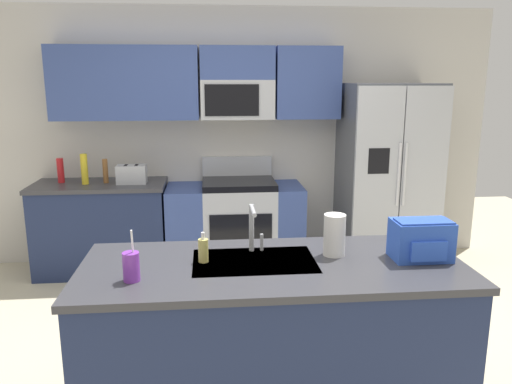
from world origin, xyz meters
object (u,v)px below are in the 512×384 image
(sink_faucet, at_px, (253,225))
(paper_towel_roll, at_px, (334,235))
(range_oven, at_px, (235,224))
(bottle_yellow, at_px, (84,169))
(bottle_red, at_px, (61,170))
(refrigerator, at_px, (387,177))
(backpack, at_px, (421,239))
(pepper_mill, at_px, (105,171))
(drink_cup_purple, at_px, (131,266))
(soap_dispenser, at_px, (203,250))
(toaster, at_px, (132,174))

(sink_faucet, xyz_separation_m, paper_towel_roll, (0.46, -0.09, -0.05))
(paper_towel_roll, bearing_deg, range_oven, 101.52)
(range_oven, height_order, bottle_yellow, bottle_yellow)
(range_oven, bearing_deg, bottle_red, 178.08)
(refrigerator, relative_size, backpack, 5.78)
(refrigerator, height_order, backpack, refrigerator)
(refrigerator, height_order, pepper_mill, refrigerator)
(pepper_mill, bearing_deg, refrigerator, -1.42)
(drink_cup_purple, xyz_separation_m, soap_dispenser, (0.36, 0.23, -0.01))
(range_oven, height_order, refrigerator, refrigerator)
(pepper_mill, height_order, bottle_red, bottle_red)
(range_oven, xyz_separation_m, bottle_red, (-1.70, 0.06, 0.58))
(range_oven, bearing_deg, bottle_yellow, -178.30)
(pepper_mill, xyz_separation_m, bottle_yellow, (-0.19, -0.04, 0.03))
(soap_dispenser, bearing_deg, refrigerator, 50.03)
(refrigerator, relative_size, bottle_yellow, 6.31)
(bottle_yellow, bearing_deg, bottle_red, 158.37)
(range_oven, distance_m, refrigerator, 1.61)
(range_oven, distance_m, paper_towel_roll, 2.33)
(range_oven, height_order, sink_faucet, sink_faucet)
(sink_faucet, distance_m, paper_towel_roll, 0.47)
(pepper_mill, relative_size, soap_dispenser, 1.38)
(bottle_yellow, height_order, soap_dispenser, bottle_yellow)
(bottle_yellow, bearing_deg, range_oven, 1.70)
(range_oven, xyz_separation_m, paper_towel_roll, (0.45, -2.22, 0.58))
(refrigerator, bearing_deg, sink_faucet, -126.95)
(toaster, height_order, pepper_mill, pepper_mill)
(soap_dispenser, height_order, backpack, backpack)
(backpack, bearing_deg, sink_faucet, 167.80)
(toaster, bearing_deg, pepper_mill, 168.93)
(pepper_mill, bearing_deg, soap_dispenser, -66.88)
(range_oven, height_order, toaster, range_oven)
(backpack, bearing_deg, range_oven, 111.55)
(sink_faucet, bearing_deg, pepper_mill, 120.47)
(range_oven, xyz_separation_m, sink_faucet, (-0.01, -2.13, 0.62))
(bottle_red, bearing_deg, paper_towel_roll, -46.64)
(toaster, bearing_deg, bottle_yellow, 178.75)
(bottle_red, bearing_deg, toaster, -8.94)
(toaster, bearing_deg, refrigerator, -0.44)
(soap_dispenser, xyz_separation_m, paper_towel_roll, (0.75, 0.04, 0.05))
(drink_cup_purple, xyz_separation_m, backpack, (1.57, 0.16, 0.04))
(refrigerator, relative_size, bottle_red, 7.72)
(toaster, bearing_deg, range_oven, 3.00)
(toaster, distance_m, backpack, 2.98)
(refrigerator, bearing_deg, bottle_yellow, 179.44)
(sink_faucet, bearing_deg, backpack, -12.20)
(range_oven, distance_m, backpack, 2.57)
(toaster, relative_size, soap_dispenser, 1.65)
(refrigerator, distance_m, toaster, 2.54)
(bottle_red, xyz_separation_m, sink_faucet, (1.69, -2.18, 0.05))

